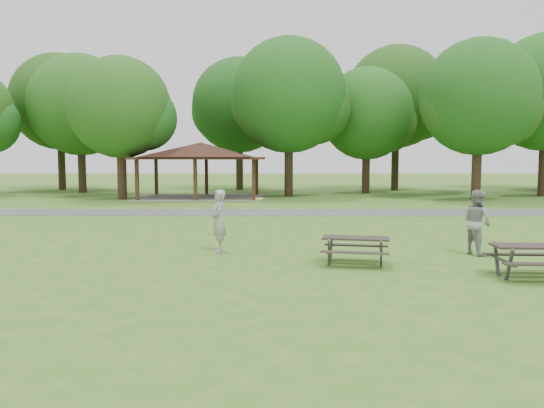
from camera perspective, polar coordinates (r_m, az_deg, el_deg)
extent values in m
plane|color=#3D6A1E|center=(12.52, -4.77, -7.54)|extent=(160.00, 160.00, 0.00)
cube|color=#4A4A4D|center=(26.33, -2.00, -0.90)|extent=(120.00, 3.20, 0.02)
cube|color=#321F12|center=(34.64, -14.32, 2.50)|extent=(0.22, 0.22, 2.60)
cube|color=#331F12|center=(39.88, -12.35, 2.85)|extent=(0.22, 0.22, 2.60)
cube|color=#352213|center=(33.89, -8.25, 2.56)|extent=(0.22, 0.22, 2.60)
cube|color=#351C13|center=(39.23, -7.06, 2.90)|extent=(0.22, 0.22, 2.60)
cube|color=#331E12|center=(33.53, -1.99, 2.58)|extent=(0.22, 0.22, 2.60)
cube|color=#372414|center=(38.92, -1.65, 2.91)|extent=(0.22, 0.22, 2.60)
cube|color=black|center=(36.53, -7.64, 4.90)|extent=(8.60, 6.60, 0.16)
pyramid|color=black|center=(36.54, -7.65, 5.81)|extent=(7.01, 7.01, 1.00)
cube|color=gray|center=(36.63, -7.59, 0.73)|extent=(8.40, 6.40, 0.03)
cylinder|color=black|center=(43.87, -19.76, 3.68)|extent=(0.60, 0.60, 3.85)
sphere|color=#1C4F16|center=(44.05, -19.95, 9.99)|extent=(7.80, 7.80, 7.80)
sphere|color=#1D4213|center=(43.70, -17.59, 9.07)|extent=(5.07, 5.07, 5.07)
sphere|color=#164F16|center=(44.37, -21.93, 9.13)|extent=(4.68, 4.68, 4.68)
cylinder|color=#322016|center=(36.13, -15.85, 3.28)|extent=(0.60, 0.60, 3.50)
sphere|color=#1C4D16|center=(36.27, -16.01, 9.97)|extent=(6.60, 6.60, 6.60)
sphere|color=#164D16|center=(36.12, -13.56, 8.99)|extent=(4.29, 4.29, 4.29)
sphere|color=#1A4814|center=(36.43, -18.10, 9.11)|extent=(3.96, 3.96, 3.96)
cylinder|color=black|center=(37.19, 1.81, 3.92)|extent=(0.60, 0.60, 4.02)
sphere|color=#154B15|center=(37.43, 1.83, 11.61)|extent=(8.00, 8.00, 8.00)
sphere|color=#184413|center=(37.73, 4.59, 10.32)|extent=(5.20, 5.20, 5.20)
sphere|color=#174714|center=(37.16, -0.68, 10.73)|extent=(4.80, 4.80, 4.80)
cylinder|color=black|center=(41.26, 10.07, 3.53)|extent=(0.60, 0.60, 3.43)
sphere|color=#184E16|center=(41.38, 10.16, 9.55)|extent=(7.00, 7.00, 7.00)
sphere|color=#1D4313|center=(41.91, 12.22, 8.50)|extent=(4.55, 4.55, 4.55)
sphere|color=#164E16|center=(40.93, 8.24, 8.89)|extent=(4.20, 4.20, 4.20)
cylinder|color=#2F1F15|center=(36.52, 21.13, 3.37)|extent=(0.60, 0.60, 3.78)
sphere|color=#154914|center=(36.71, 21.37, 10.67)|extent=(7.40, 7.40, 7.40)
sphere|color=#1C4213|center=(37.54, 23.57, 9.33)|extent=(4.81, 4.81, 4.81)
sphere|color=#1C4914|center=(35.98, 19.22, 9.96)|extent=(4.44, 4.44, 4.44)
cylinder|color=black|center=(42.14, 27.12, 3.62)|extent=(0.60, 0.60, 4.20)
sphere|color=#123F12|center=(41.43, 25.45, 9.99)|extent=(4.92, 4.92, 4.92)
cylinder|color=black|center=(48.21, -21.68, 4.02)|extent=(0.60, 0.60, 4.38)
sphere|color=#1A4112|center=(48.43, -21.89, 10.17)|extent=(8.00, 8.00, 8.00)
sphere|color=#164C15|center=(48.00, -19.70, 9.32)|extent=(5.20, 5.20, 5.20)
sphere|color=#184D16|center=(48.82, -23.71, 9.35)|extent=(4.80, 4.80, 4.80)
cylinder|color=black|center=(45.28, -3.51, 4.17)|extent=(0.60, 0.60, 4.13)
sphere|color=#134514|center=(45.49, -3.55, 10.56)|extent=(8.00, 8.00, 8.00)
sphere|color=#214B15|center=(45.63, -1.23, 9.54)|extent=(5.20, 5.20, 5.20)
sphere|color=#174D16|center=(45.38, -5.61, 9.80)|extent=(4.80, 4.80, 4.80)
cylinder|color=black|center=(45.26, 13.09, 4.31)|extent=(0.60, 0.60, 4.55)
sphere|color=#1A4513|center=(45.53, 13.23, 11.16)|extent=(8.40, 8.40, 8.40)
sphere|color=#154213|center=(46.18, 15.45, 9.97)|extent=(5.46, 5.46, 5.46)
sphere|color=#204914|center=(44.94, 11.15, 10.47)|extent=(5.04, 5.04, 5.04)
cylinder|color=black|center=(51.08, 27.12, 3.80)|extent=(0.60, 0.60, 4.27)
sphere|color=#174112|center=(50.35, 25.79, 9.01)|extent=(4.80, 4.80, 4.80)
cube|color=#2B221F|center=(13.66, 8.98, -3.64)|extent=(1.76, 0.95, 0.05)
cube|color=#322A24|center=(13.16, 8.88, -5.18)|extent=(1.68, 0.54, 0.04)
cube|color=black|center=(14.25, 9.05, -4.40)|extent=(1.68, 0.54, 0.04)
cube|color=#444346|center=(13.41, 6.16, -5.23)|extent=(0.12, 0.35, 0.72)
cube|color=#434345|center=(14.09, 6.40, -4.74)|extent=(0.12, 0.35, 0.72)
cube|color=#3E3E41|center=(13.75, 6.28, -4.87)|extent=(0.30, 1.34, 0.05)
cube|color=#434346|center=(13.37, 11.67, -5.34)|extent=(0.12, 0.35, 0.72)
cube|color=#38383A|center=(14.05, 11.64, -4.84)|extent=(0.12, 0.35, 0.72)
cube|color=#404042|center=(13.70, 11.65, -4.97)|extent=(0.30, 1.34, 0.05)
cube|color=#2A211E|center=(13.35, 26.39, -4.08)|extent=(1.81, 0.77, 0.05)
cube|color=black|center=(13.93, 25.36, -4.91)|extent=(1.80, 0.32, 0.04)
cube|color=#444446|center=(12.81, 24.18, -6.02)|extent=(0.07, 0.38, 0.78)
cube|color=#3C3D3F|center=(13.49, 23.00, -5.44)|extent=(0.07, 0.38, 0.78)
cube|color=#444447|center=(13.14, 23.58, -5.59)|extent=(0.11, 1.46, 0.05)
cylinder|color=yellow|center=(15.19, -1.35, 0.59)|extent=(0.34, 0.34, 0.02)
imported|color=#9E9EA1|center=(15.40, -5.78, -1.80)|extent=(0.53, 0.72, 1.80)
imported|color=gray|center=(15.95, 21.17, -1.83)|extent=(0.97, 1.08, 1.82)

